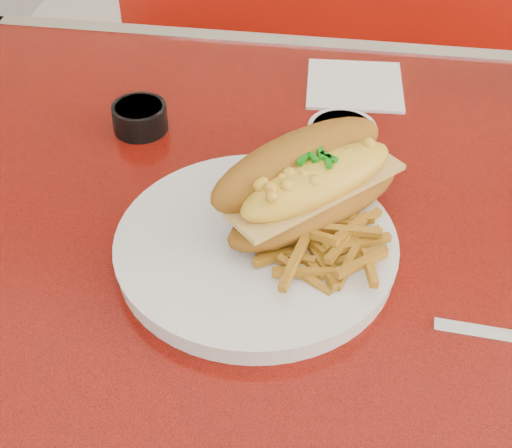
# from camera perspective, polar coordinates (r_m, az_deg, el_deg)

# --- Properties ---
(diner_table) EXTENTS (1.23, 0.83, 0.77)m
(diner_table) POSITION_cam_1_polar(r_m,az_deg,el_deg) (0.85, 9.09, -9.04)
(diner_table) COLOR red
(diner_table) RESTS_ON ground
(booth_bench_far) EXTENTS (1.20, 0.51, 0.90)m
(booth_bench_far) POSITION_cam_1_polar(r_m,az_deg,el_deg) (1.67, 8.81, 5.48)
(booth_bench_far) COLOR #97140A
(booth_bench_far) RESTS_ON ground
(dinner_plate) EXTENTS (0.30, 0.30, 0.02)m
(dinner_plate) POSITION_cam_1_polar(r_m,az_deg,el_deg) (0.69, 0.00, -1.80)
(dinner_plate) COLOR silver
(dinner_plate) RESTS_ON diner_table
(mac_hoagie) EXTENTS (0.22, 0.22, 0.09)m
(mac_hoagie) POSITION_cam_1_polar(r_m,az_deg,el_deg) (0.69, 4.35, 3.38)
(mac_hoagie) COLOR #915A17
(mac_hoagie) RESTS_ON dinner_plate
(fries_pile) EXTENTS (0.11, 0.11, 0.03)m
(fries_pile) POSITION_cam_1_polar(r_m,az_deg,el_deg) (0.67, 5.61, -1.45)
(fries_pile) COLOR #BC8320
(fries_pile) RESTS_ON dinner_plate
(fork) EXTENTS (0.03, 0.13, 0.00)m
(fork) POSITION_cam_1_polar(r_m,az_deg,el_deg) (0.70, 5.59, -0.84)
(fork) COLOR silver
(fork) RESTS_ON dinner_plate
(gravy_ramekin) EXTENTS (0.10, 0.10, 0.04)m
(gravy_ramekin) POSITION_cam_1_polar(r_m,az_deg,el_deg) (0.82, 6.82, 6.63)
(gravy_ramekin) COLOR silver
(gravy_ramekin) RESTS_ON diner_table
(sauce_cup_left) EXTENTS (0.08, 0.08, 0.03)m
(sauce_cup_left) POSITION_cam_1_polar(r_m,az_deg,el_deg) (0.87, -9.27, 8.49)
(sauce_cup_left) COLOR black
(sauce_cup_left) RESTS_ON diner_table
(paper_napkin) EXTENTS (0.13, 0.13, 0.00)m
(paper_napkin) POSITION_cam_1_polar(r_m,az_deg,el_deg) (0.96, 7.90, 10.95)
(paper_napkin) COLOR white
(paper_napkin) RESTS_ON diner_table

